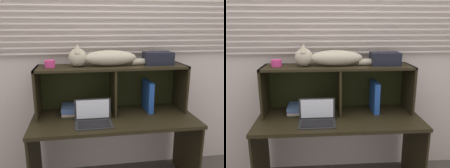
# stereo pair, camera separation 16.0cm
# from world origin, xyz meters

# --- Properties ---
(back_panel_with_blinds) EXTENTS (4.40, 0.08, 2.50)m
(back_panel_with_blinds) POSITION_xyz_m (0.00, 0.55, 1.26)
(back_panel_with_blinds) COLOR beige
(back_panel_with_blinds) RESTS_ON ground
(desk) EXTENTS (1.47, 0.63, 0.71)m
(desk) POSITION_xyz_m (0.00, 0.20, 0.57)
(desk) COLOR black
(desk) RESTS_ON ground
(hutch_shelf_unit) EXTENTS (1.37, 0.33, 0.45)m
(hutch_shelf_unit) POSITION_xyz_m (0.00, 0.37, 1.02)
(hutch_shelf_unit) COLOR black
(hutch_shelf_unit) RESTS_ON desk
(cat) EXTENTS (0.81, 0.17, 0.20)m
(cat) POSITION_xyz_m (-0.09, 0.33, 1.23)
(cat) COLOR #B2AB91
(cat) RESTS_ON hutch_shelf_unit
(laptop) EXTENTS (0.31, 0.21, 0.20)m
(laptop) POSITION_xyz_m (-0.20, 0.08, 0.75)
(laptop) COLOR #252525
(laptop) RESTS_ON desk
(binder_upright) EXTENTS (0.05, 0.25, 0.29)m
(binder_upright) POSITION_xyz_m (0.35, 0.33, 0.85)
(binder_upright) COLOR #1E489B
(binder_upright) RESTS_ON desk
(book_stack) EXTENTS (0.18, 0.24, 0.08)m
(book_stack) POSITION_xyz_m (-0.39, 0.33, 0.75)
(book_stack) COLOR #4A644D
(book_stack) RESTS_ON desk
(small_basket) EXTENTS (0.09, 0.09, 0.06)m
(small_basket) POSITION_xyz_m (-0.55, 0.33, 1.19)
(small_basket) COLOR #D1377D
(small_basket) RESTS_ON hutch_shelf_unit
(storage_box) EXTENTS (0.26, 0.16, 0.12)m
(storage_box) POSITION_xyz_m (0.44, 0.33, 1.21)
(storage_box) COLOR black
(storage_box) RESTS_ON hutch_shelf_unit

